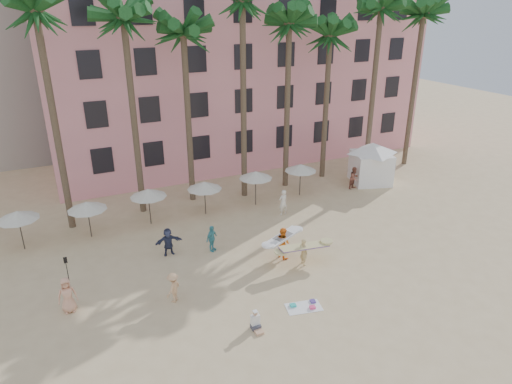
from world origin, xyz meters
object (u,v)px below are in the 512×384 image
at_px(carrier_yellow, 304,250).
at_px(pink_hotel, 233,72).
at_px(carrier_white, 283,242).
at_px(cabana, 372,159).

bearing_deg(carrier_yellow, pink_hotel, 77.22).
xyz_separation_m(carrier_yellow, carrier_white, (-0.71, 1.28, 0.06)).
distance_m(cabana, carrier_white, 14.95).
bearing_deg(cabana, pink_hotel, 117.08).
xyz_separation_m(cabana, carrier_white, (-12.73, -7.77, -1.04)).
xyz_separation_m(pink_hotel, carrier_yellow, (-5.11, -22.55, -7.03)).
relative_size(pink_hotel, carrier_white, 12.51).
distance_m(pink_hotel, carrier_white, 23.13).
height_order(pink_hotel, cabana, pink_hotel).
relative_size(pink_hotel, carrier_yellow, 11.36).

